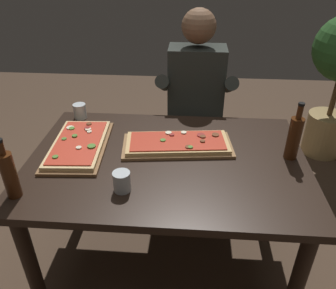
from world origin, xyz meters
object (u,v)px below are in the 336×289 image
dining_table (167,173)px  pizza_rectangular_front (178,144)px  oil_bottle_amber (9,174)px  wine_bottle_dark (294,137)px  seated_diner (196,99)px  tumbler_near_camera (80,112)px  tumbler_far_side (122,182)px  pizza_rectangular_left (79,145)px  diner_chair (194,124)px

dining_table → pizza_rectangular_front: size_ratio=2.33×
oil_bottle_amber → wine_bottle_dark: bearing=17.4°
wine_bottle_dark → seated_diner: 0.84m
dining_table → tumbler_near_camera: (-0.57, 0.41, 0.14)m
wine_bottle_dark → seated_diner: size_ratio=0.23×
seated_diner → tumbler_far_side: bearing=-107.6°
dining_table → tumbler_near_camera: 0.71m
seated_diner → wine_bottle_dark: bearing=-54.8°
pizza_rectangular_front → pizza_rectangular_left: (-0.52, -0.05, 0.00)m
diner_chair → seated_diner: size_ratio=0.65×
dining_table → wine_bottle_dark: (0.62, 0.06, 0.21)m
tumbler_far_side → pizza_rectangular_left: bearing=132.1°
dining_table → wine_bottle_dark: bearing=5.1°
dining_table → tumbler_far_side: bearing=-123.9°
tumbler_near_camera → diner_chair: bearing=32.3°
dining_table → oil_bottle_amber: oil_bottle_amber is taller
pizza_rectangular_front → wine_bottle_dark: bearing=-5.4°
pizza_rectangular_front → tumbler_near_camera: tumbler_near_camera is taller
pizza_rectangular_left → tumbler_far_side: bearing=-47.9°
tumbler_near_camera → tumbler_far_side: bearing=-59.8°
tumbler_far_side → diner_chair: size_ratio=0.11×
pizza_rectangular_left → oil_bottle_amber: size_ratio=1.89×
pizza_rectangular_left → pizza_rectangular_front: bearing=5.1°
pizza_rectangular_front → wine_bottle_dark: (0.57, -0.05, 0.10)m
oil_bottle_amber → seated_diner: (0.77, 1.07, -0.11)m
wine_bottle_dark → diner_chair: wine_bottle_dark is taller
tumbler_far_side → oil_bottle_amber: bearing=-171.1°
pizza_rectangular_front → tumbler_near_camera: bearing=154.1°
tumbler_near_camera → tumbler_far_side: 0.78m
tumbler_near_camera → tumbler_far_side: size_ratio=0.98×
tumbler_near_camera → seated_diner: seated_diner is taller
pizza_rectangular_front → tumbler_far_side: tumbler_far_side is taller
oil_bottle_amber → seated_diner: 1.32m
oil_bottle_amber → pizza_rectangular_left: bearing=68.3°
pizza_rectangular_front → seated_diner: size_ratio=0.45×
wine_bottle_dark → tumbler_far_side: size_ratio=3.25×
wine_bottle_dark → tumbler_far_side: (-0.80, -0.32, -0.08)m
oil_bottle_amber → diner_chair: 1.47m
oil_bottle_amber → tumbler_far_side: (0.45, 0.07, -0.07)m
pizza_rectangular_left → wine_bottle_dark: 1.10m
tumbler_far_side → diner_chair: 1.20m
pizza_rectangular_front → pizza_rectangular_left: size_ratio=1.13×
dining_table → seated_diner: (0.14, 0.74, 0.10)m
pizza_rectangular_front → seated_diner: seated_diner is taller
wine_bottle_dark → tumbler_near_camera: (-1.19, 0.35, -0.08)m
oil_bottle_amber → tumbler_far_side: 0.47m
dining_table → pizza_rectangular_left: bearing=172.4°
pizza_rectangular_left → tumbler_far_side: tumbler_far_side is taller
seated_diner → pizza_rectangular_left: bearing=-132.4°
pizza_rectangular_front → diner_chair: bearing=82.9°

